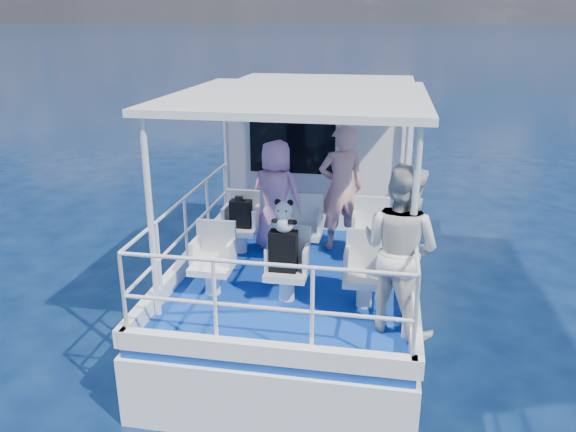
# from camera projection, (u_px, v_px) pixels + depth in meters

# --- Properties ---
(ground) EXTENTS (2000.00, 2000.00, 0.00)m
(ground) POSITION_uv_depth(u_px,v_px,m) (301.00, 320.00, 7.92)
(ground) COLOR #071536
(ground) RESTS_ON ground
(hull) EXTENTS (3.00, 7.00, 1.60)m
(hull) POSITION_uv_depth(u_px,v_px,m) (311.00, 289.00, 8.85)
(hull) COLOR white
(hull) RESTS_ON ground
(deck) EXTENTS (2.90, 6.90, 0.10)m
(deck) POSITION_uv_depth(u_px,v_px,m) (311.00, 239.00, 8.57)
(deck) COLOR navy
(deck) RESTS_ON hull
(cabin) EXTENTS (2.85, 2.00, 2.20)m
(cabin) POSITION_uv_depth(u_px,v_px,m) (323.00, 147.00, 9.40)
(cabin) COLOR white
(cabin) RESTS_ON deck
(canopy) EXTENTS (3.00, 3.20, 0.08)m
(canopy) POSITION_uv_depth(u_px,v_px,m) (300.00, 97.00, 6.70)
(canopy) COLOR white
(canopy) RESTS_ON cabin
(canopy_posts) EXTENTS (2.77, 2.97, 2.20)m
(canopy_posts) POSITION_uv_depth(u_px,v_px,m) (299.00, 189.00, 7.03)
(canopy_posts) COLOR white
(canopy_posts) RESTS_ON deck
(railings) EXTENTS (2.84, 3.59, 1.00)m
(railings) POSITION_uv_depth(u_px,v_px,m) (294.00, 243.00, 6.93)
(railings) COLOR white
(railings) RESTS_ON deck
(seat_port_fwd) EXTENTS (0.48, 0.46, 0.38)m
(seat_port_fwd) POSITION_uv_depth(u_px,v_px,m) (241.00, 239.00, 7.90)
(seat_port_fwd) COLOR white
(seat_port_fwd) RESTS_ON deck
(seat_center_fwd) EXTENTS (0.48, 0.46, 0.38)m
(seat_center_fwd) POSITION_uv_depth(u_px,v_px,m) (304.00, 243.00, 7.75)
(seat_center_fwd) COLOR white
(seat_center_fwd) RESTS_ON deck
(seat_stbd_fwd) EXTENTS (0.48, 0.46, 0.38)m
(seat_stbd_fwd) POSITION_uv_depth(u_px,v_px,m) (369.00, 248.00, 7.60)
(seat_stbd_fwd) COLOR white
(seat_stbd_fwd) RESTS_ON deck
(seat_port_aft) EXTENTS (0.48, 0.46, 0.38)m
(seat_port_aft) POSITION_uv_depth(u_px,v_px,m) (213.00, 278.00, 6.69)
(seat_port_aft) COLOR white
(seat_port_aft) RESTS_ON deck
(seat_center_aft) EXTENTS (0.48, 0.46, 0.38)m
(seat_center_aft) POSITION_uv_depth(u_px,v_px,m) (287.00, 284.00, 6.54)
(seat_center_aft) COLOR white
(seat_center_aft) RESTS_ON deck
(seat_stbd_aft) EXTENTS (0.48, 0.46, 0.38)m
(seat_stbd_aft) POSITION_uv_depth(u_px,v_px,m) (364.00, 291.00, 6.39)
(seat_stbd_aft) COLOR white
(seat_stbd_aft) RESTS_ON deck
(passenger_port_fwd) EXTENTS (0.67, 0.55, 1.57)m
(passenger_port_fwd) POSITION_uv_depth(u_px,v_px,m) (276.00, 196.00, 7.83)
(passenger_port_fwd) COLOR #EA97C1
(passenger_port_fwd) RESTS_ON deck
(passenger_stbd_fwd) EXTENTS (0.75, 0.61, 1.77)m
(passenger_stbd_fwd) POSITION_uv_depth(u_px,v_px,m) (341.00, 188.00, 7.82)
(passenger_stbd_fwd) COLOR #E29A92
(passenger_stbd_fwd) RESTS_ON deck
(passenger_stbd_aft) EXTENTS (1.10, 1.04, 1.80)m
(passenger_stbd_aft) POSITION_uv_depth(u_px,v_px,m) (400.00, 249.00, 5.70)
(passenger_stbd_aft) COLOR silver
(passenger_stbd_aft) RESTS_ON deck
(backpack_port) EXTENTS (0.29, 0.17, 0.39)m
(backpack_port) POSITION_uv_depth(u_px,v_px,m) (241.00, 214.00, 7.76)
(backpack_port) COLOR black
(backpack_port) RESTS_ON seat_port_fwd
(backpack_center) EXTENTS (0.32, 0.18, 0.47)m
(backpack_center) POSITION_uv_depth(u_px,v_px,m) (283.00, 251.00, 6.38)
(backpack_center) COLOR black
(backpack_center) RESTS_ON seat_center_aft
(compact_camera) EXTENTS (0.10, 0.06, 0.06)m
(compact_camera) POSITION_uv_depth(u_px,v_px,m) (239.00, 198.00, 7.68)
(compact_camera) COLOR black
(compact_camera) RESTS_ON backpack_port
(panda) EXTENTS (0.24, 0.20, 0.38)m
(panda) POSITION_uv_depth(u_px,v_px,m) (284.00, 216.00, 6.24)
(panda) COLOR silver
(panda) RESTS_ON backpack_center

